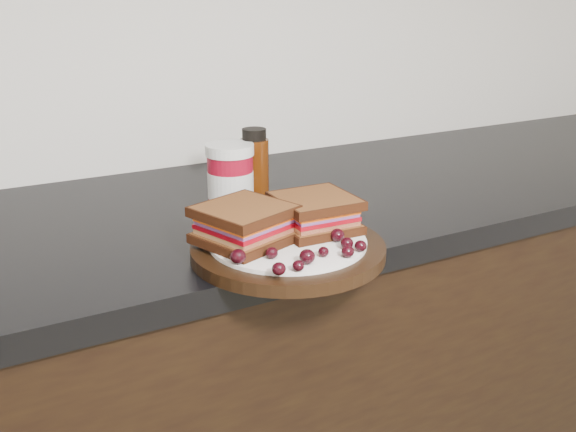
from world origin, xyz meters
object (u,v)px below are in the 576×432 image
plate (288,249)px  oil_bottle (255,168)px  sandwich_left (244,224)px  condiment_jar (230,179)px

plate → oil_bottle: size_ratio=2.03×
sandwich_left → oil_bottle: size_ratio=0.84×
plate → condiment_jar: size_ratio=2.34×
plate → oil_bottle: bearing=75.5°
sandwich_left → condiment_jar: size_ratio=0.97×
plate → condiment_jar: condiment_jar is taller
plate → condiment_jar: bearing=88.4°
sandwich_left → oil_bottle: oil_bottle is taller
condiment_jar → oil_bottle: 0.06m
oil_bottle → condiment_jar: bearing=-164.7°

